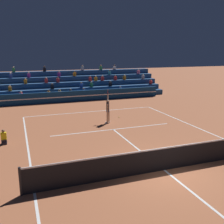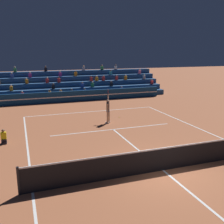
% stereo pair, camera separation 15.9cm
% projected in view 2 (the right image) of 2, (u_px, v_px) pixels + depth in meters
% --- Properties ---
extents(ground_plane, '(120.00, 120.00, 0.00)m').
position_uv_depth(ground_plane, '(163.00, 170.00, 11.48)').
color(ground_plane, '#AD603D').
extents(court_lines, '(11.10, 23.90, 0.01)m').
position_uv_depth(court_lines, '(163.00, 170.00, 11.48)').
color(court_lines, white).
rests_on(court_lines, ground).
extents(tennis_net, '(12.00, 0.10, 1.10)m').
position_uv_depth(tennis_net, '(163.00, 159.00, 11.36)').
color(tennis_net, black).
rests_on(tennis_net, ground).
extents(sponsor_banner_wall, '(18.00, 0.26, 1.10)m').
position_uv_depth(sponsor_banner_wall, '(79.00, 96.00, 26.83)').
color(sponsor_banner_wall, navy).
rests_on(sponsor_banner_wall, ground).
extents(bleacher_stand, '(20.87, 4.75, 3.38)m').
position_uv_depth(bleacher_stand, '(71.00, 87.00, 30.20)').
color(bleacher_stand, navy).
rests_on(bleacher_stand, ground).
extents(ball_kid_courtside, '(0.30, 0.36, 0.84)m').
position_uv_depth(ball_kid_courtside, '(4.00, 138.00, 14.68)').
color(ball_kid_courtside, black).
rests_on(ball_kid_courtside, ground).
extents(tennis_player, '(0.56, 1.13, 2.41)m').
position_uv_depth(tennis_player, '(108.00, 110.00, 18.70)').
color(tennis_player, tan).
rests_on(tennis_player, ground).
extents(tennis_ball, '(0.07, 0.07, 0.07)m').
position_uv_depth(tennis_ball, '(119.00, 117.00, 20.41)').
color(tennis_ball, '#C6DB33').
rests_on(tennis_ball, ground).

